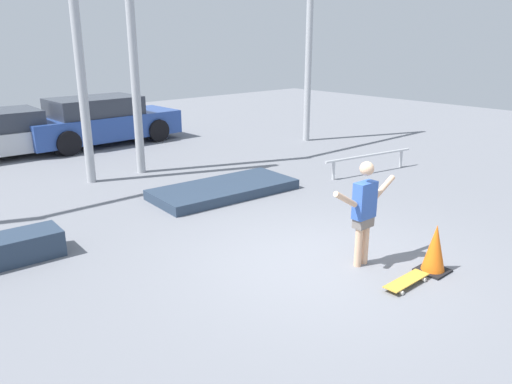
# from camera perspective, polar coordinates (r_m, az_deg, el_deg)

# --- Properties ---
(ground_plane) EXTENTS (36.00, 36.00, 0.00)m
(ground_plane) POSITION_cam_1_polar(r_m,az_deg,el_deg) (7.29, 7.08, -8.10)
(ground_plane) COLOR slate
(skateboarder) EXTENTS (1.28, 0.20, 1.51)m
(skateboarder) POSITION_cam_1_polar(r_m,az_deg,el_deg) (7.05, 12.26, -1.83)
(skateboarder) COLOR #DBAD89
(skateboarder) RESTS_ON ground_plane
(skateboard) EXTENTS (0.78, 0.25, 0.08)m
(skateboard) POSITION_cam_1_polar(r_m,az_deg,el_deg) (6.91, 16.81, -9.69)
(skateboard) COLOR gold
(skateboard) RESTS_ON ground_plane
(manual_pad) EXTENTS (3.07, 1.54, 0.20)m
(manual_pad) POSITION_cam_1_polar(r_m,az_deg,el_deg) (10.33, -3.67, 0.32)
(manual_pad) COLOR #28384C
(manual_pad) RESTS_ON ground_plane
(grind_rail) EXTENTS (2.61, 0.52, 0.46)m
(grind_rail) POSITION_cam_1_polar(r_m,az_deg,el_deg) (12.13, 12.81, 3.81)
(grind_rail) COLOR #B7BABF
(grind_rail) RESTS_ON ground_plane
(canopy_support_right) EXTENTS (5.99, 0.20, 6.03)m
(canopy_support_right) POSITION_cam_1_polar(r_m,az_deg,el_deg) (13.53, -2.66, 19.82)
(canopy_support_right) COLOR #A5A8AD
(canopy_support_right) RESTS_ON ground_plane
(parked_car_blue) EXTENTS (4.62, 1.99, 1.41)m
(parked_car_blue) POSITION_cam_1_polar(r_m,az_deg,el_deg) (15.81, -17.40, 7.72)
(parked_car_blue) COLOR #284793
(parked_car_blue) RESTS_ON ground_plane
(traffic_cone) EXTENTS (0.40, 0.40, 0.69)m
(traffic_cone) POSITION_cam_1_polar(r_m,az_deg,el_deg) (7.29, 19.76, -6.15)
(traffic_cone) COLOR black
(traffic_cone) RESTS_ON ground_plane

